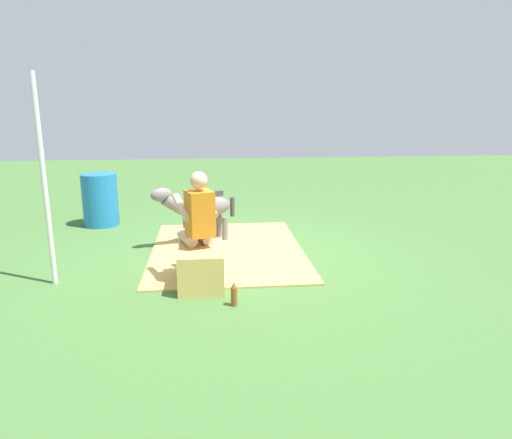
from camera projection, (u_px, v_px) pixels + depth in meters
The scene contains 8 objects.
ground_plane at pixel (242, 255), 6.52m from camera, with size 24.00×24.00×0.00m, color #426B33.
hay_patch at pixel (227, 250), 6.71m from camera, with size 2.92×2.15×0.02m, color tan.
hay_bale at pixel (201, 267), 5.38m from camera, with size 0.78×0.51×0.45m, color tan.
person_seated at pixel (197, 221), 5.41m from camera, with size 0.72×0.55×1.33m.
pony_standing at pixel (200, 208), 6.95m from camera, with size 0.77×1.25×0.91m.
soda_bottle at pixel (234, 294), 4.84m from camera, with size 0.07×0.07×0.26m.
water_barrel at pixel (100, 200), 8.02m from camera, with size 0.60×0.60×0.91m, color #1E72B2.
tent_pole_left at pixel (44, 183), 5.19m from camera, with size 0.06×0.06×2.41m, color silver.
Camera 1 is at (-6.19, 0.43, 2.06)m, focal length 32.49 mm.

